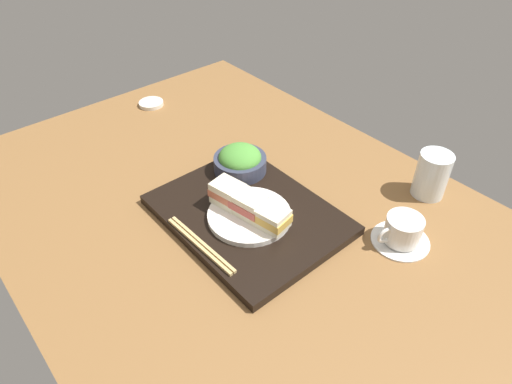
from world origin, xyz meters
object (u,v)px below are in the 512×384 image
(small_sauce_dish, at_px, (151,103))
(sandwich_far, at_px, (272,217))
(salad_bowl, at_px, (240,161))
(chopsticks_pair, at_px, (200,245))
(drinking_glass, at_px, (432,175))
(sandwich_near, at_px, (228,193))
(sandwich_middle, at_px, (249,205))
(coffee_cup, at_px, (402,232))
(sandwich_plate, at_px, (249,215))

(small_sauce_dish, bearing_deg, sandwich_far, -8.53)
(salad_bowl, relative_size, small_sauce_dish, 1.72)
(chopsticks_pair, bearing_deg, drinking_glass, 69.81)
(sandwich_near, xyz_separation_m, chopsticks_pair, (0.06, -0.12, -0.04))
(sandwich_middle, height_order, coffee_cup, sandwich_middle)
(chopsticks_pair, height_order, drinking_glass, drinking_glass)
(sandwich_near, height_order, small_sauce_dish, sandwich_near)
(sandwich_plate, distance_m, coffee_cup, 0.34)
(salad_bowl, xyz_separation_m, small_sauce_dish, (-0.49, 0.02, -0.05))
(sandwich_plate, bearing_deg, coffee_cup, 40.13)
(sandwich_plate, distance_m, chopsticks_pair, 0.14)
(sandwich_middle, relative_size, coffee_cup, 0.66)
(drinking_glass, bearing_deg, sandwich_plate, -116.17)
(sandwich_middle, bearing_deg, sandwich_far, 11.49)
(sandwich_middle, height_order, drinking_glass, drinking_glass)
(sandwich_near, relative_size, chopsticks_pair, 0.39)
(sandwich_middle, bearing_deg, coffee_cup, 40.13)
(sandwich_near, bearing_deg, small_sauce_dish, 167.35)
(sandwich_near, bearing_deg, salad_bowl, 130.03)
(sandwich_near, distance_m, sandwich_far, 0.12)
(sandwich_far, bearing_deg, small_sauce_dish, 171.47)
(sandwich_middle, height_order, chopsticks_pair, sandwich_middle)
(sandwich_far, height_order, coffee_cup, sandwich_far)
(coffee_cup, distance_m, drinking_glass, 0.20)
(drinking_glass, bearing_deg, chopsticks_pair, -110.19)
(sandwich_middle, xyz_separation_m, small_sauce_dish, (-0.64, 0.12, -0.05))
(sandwich_far, distance_m, chopsticks_pair, 0.16)
(sandwich_plate, distance_m, sandwich_near, 0.07)
(sandwich_far, xyz_separation_m, small_sauce_dish, (-0.70, 0.11, -0.05))
(sandwich_middle, bearing_deg, drinking_glass, 63.83)
(salad_bowl, bearing_deg, sandwich_near, -49.97)
(sandwich_far, bearing_deg, sandwich_near, -168.51)
(sandwich_near, relative_size, drinking_glass, 0.73)
(sandwich_middle, distance_m, drinking_glass, 0.46)
(sandwich_near, relative_size, sandwich_middle, 0.99)
(sandwich_far, xyz_separation_m, chopsticks_pair, (-0.06, -0.15, -0.03))
(sandwich_middle, bearing_deg, salad_bowl, 147.60)
(sandwich_near, height_order, chopsticks_pair, sandwich_near)
(sandwich_plate, relative_size, small_sauce_dish, 2.43)
(coffee_cup, relative_size, small_sauce_dish, 1.65)
(sandwich_middle, xyz_separation_m, salad_bowl, (-0.15, 0.10, -0.01))
(small_sauce_dish, bearing_deg, sandwich_plate, -10.41)
(sandwich_near, bearing_deg, coffee_cup, 35.78)
(coffee_cup, height_order, drinking_glass, drinking_glass)
(sandwich_plate, distance_m, salad_bowl, 0.18)
(small_sauce_dish, bearing_deg, coffee_cup, 6.35)
(sandwich_far, height_order, chopsticks_pair, sandwich_far)
(chopsticks_pair, relative_size, coffee_cup, 1.67)
(sandwich_near, height_order, sandwich_middle, sandwich_near)
(sandwich_near, relative_size, small_sauce_dish, 1.08)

